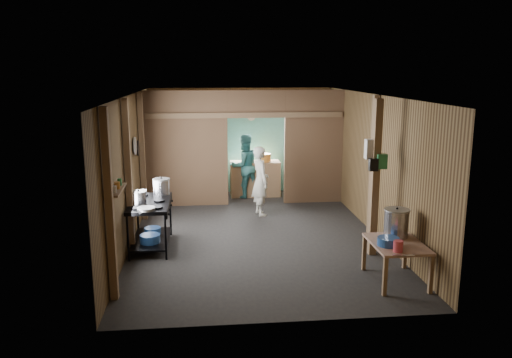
{
  "coord_description": "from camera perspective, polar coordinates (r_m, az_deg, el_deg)",
  "views": [
    {
      "loc": [
        -0.93,
        -9.23,
        3.07
      ],
      "look_at": [
        0.0,
        -0.2,
        1.1
      ],
      "focal_mm": 35.9,
      "sensor_mm": 36.0,
      "label": 1
    }
  ],
  "objects": [
    {
      "name": "jar_white",
      "position": [
        7.17,
        -15.53,
        -1.13
      ],
      "size": [
        0.07,
        0.07,
        0.1
      ],
      "primitive_type": "cylinder",
      "color": "beige",
      "rests_on": "wall_shelf"
    },
    {
      "name": "jar_yellow",
      "position": [
        7.41,
        -15.21,
        -0.69
      ],
      "size": [
        0.08,
        0.08,
        0.1
      ],
      "primitive_type": "cylinder",
      "color": "#B9752A",
      "rests_on": "wall_shelf"
    },
    {
      "name": "cook",
      "position": [
        10.82,
        0.5,
        -0.21
      ],
      "size": [
        0.47,
        0.61,
        1.48
      ],
      "primitive_type": "imported",
      "rotation": [
        0.0,
        0.0,
        1.8
      ],
      "color": "beige",
      "rests_on": "floor"
    },
    {
      "name": "stock_pot",
      "position": [
        7.95,
        15.36,
        -4.82
      ],
      "size": [
        0.5,
        0.5,
        0.45
      ],
      "primitive_type": null,
      "rotation": [
        0.0,
        0.0,
        -0.4
      ],
      "color": "#B6B6C2",
      "rests_on": "prep_table"
    },
    {
      "name": "turquoise_panel",
      "position": [
        12.84,
        -1.66,
        4.08
      ],
      "size": [
        4.4,
        0.06,
        2.5
      ],
      "primitive_type": "cube",
      "color": "#63B7B7",
      "rests_on": "wall_back"
    },
    {
      "name": "ceiling",
      "position": [
        9.29,
        -0.13,
        9.34
      ],
      "size": [
        4.5,
        7.0,
        0.0
      ],
      "primitive_type": "cube",
      "color": "#38352F",
      "rests_on": "ground"
    },
    {
      "name": "partition_left",
      "position": [
        11.58,
        -7.77,
        3.33
      ],
      "size": [
        1.85,
        0.1,
        2.6
      ],
      "primitive_type": "cube",
      "color": "brown",
      "rests_on": "floor"
    },
    {
      "name": "post_left_c",
      "position": [
        10.66,
        -12.54,
        2.38
      ],
      "size": [
        0.1,
        0.12,
        2.6
      ],
      "primitive_type": "cube",
      "color": "brown",
      "rests_on": "floor"
    },
    {
      "name": "blue_tub_front",
      "position": [
        8.95,
        -11.74,
        -6.51
      ],
      "size": [
        0.34,
        0.34,
        0.14
      ],
      "primitive_type": "cylinder",
      "color": "navy",
      "rests_on": "gas_range"
    },
    {
      "name": "yellow_tub",
      "position": [
        12.45,
        0.89,
        2.41
      ],
      "size": [
        0.34,
        0.34,
        0.19
      ],
      "primitive_type": "cylinder",
      "color": "#B9752A",
      "rests_on": "back_counter"
    },
    {
      "name": "pink_bucket",
      "position": [
        7.36,
        15.56,
        -7.23
      ],
      "size": [
        0.15,
        0.15,
        0.16
      ],
      "primitive_type": "cylinder",
      "rotation": [
        0.0,
        0.0,
        0.18
      ],
      "color": "#B93942",
      "rests_on": "prep_table"
    },
    {
      "name": "bag_black",
      "position": [
        8.44,
        12.95,
        1.56
      ],
      "size": [
        0.14,
        0.1,
        0.2
      ],
      "primitive_type": "cube",
      "color": "black",
      "rests_on": "post_free"
    },
    {
      "name": "bag_white",
      "position": [
        8.56,
        12.81,
        3.27
      ],
      "size": [
        0.22,
        0.15,
        0.32
      ],
      "primitive_type": "cube",
      "color": "beige",
      "rests_on": "post_free"
    },
    {
      "name": "worker_back",
      "position": [
        12.32,
        -1.32,
        1.46
      ],
      "size": [
        0.91,
        0.82,
        1.53
      ],
      "primitive_type": "imported",
      "rotation": [
        0.0,
        0.0,
        3.53
      ],
      "color": "teal",
      "rests_on": "floor"
    },
    {
      "name": "blue_tub_back",
      "position": [
        9.39,
        -11.46,
        -5.68
      ],
      "size": [
        0.3,
        0.3,
        0.12
      ],
      "primitive_type": "cylinder",
      "color": "navy",
      "rests_on": "gas_range"
    },
    {
      "name": "knife",
      "position": [
        7.26,
        16.12,
        -8.16
      ],
      "size": [
        0.3,
        0.07,
        0.01
      ],
      "primitive_type": "cube",
      "rotation": [
        0.0,
        0.0,
        -0.13
      ],
      "color": "#B6B6C2",
      "rests_on": "prep_table"
    },
    {
      "name": "wall_clock",
      "position": [
        12.74,
        -0.54,
        6.96
      ],
      "size": [
        0.2,
        0.03,
        0.2
      ],
      "primitive_type": "cylinder",
      "rotation": [
        1.57,
        0.0,
        0.0
      ],
      "color": "beige",
      "rests_on": "wall_back"
    },
    {
      "name": "floor",
      "position": [
        9.77,
        -0.12,
        -6.07
      ],
      "size": [
        4.5,
        7.0,
        0.0
      ],
      "primitive_type": "cube",
      "color": "black",
      "rests_on": "ground"
    },
    {
      "name": "wall_front",
      "position": [
        6.07,
        3.19,
        -4.71
      ],
      "size": [
        4.5,
        0.0,
        2.6
      ],
      "primitive_type": "cube",
      "color": "brown",
      "rests_on": "ground"
    },
    {
      "name": "pan_lid_small",
      "position": [
        10.23,
        -13.02,
        3.38
      ],
      "size": [
        0.03,
        0.3,
        0.3
      ],
      "primitive_type": "cylinder",
      "rotation": [
        0.0,
        1.57,
        0.0
      ],
      "color": "black",
      "rests_on": "wall_left"
    },
    {
      "name": "stove_saucepan",
      "position": [
        9.5,
        -12.49,
        -1.46
      ],
      "size": [
        0.16,
        0.16,
        0.09
      ],
      "primitive_type": "cylinder",
      "rotation": [
        0.0,
        0.0,
        -0.11
      ],
      "color": "#B6B6C2",
      "rests_on": "gas_range"
    },
    {
      "name": "wall_left",
      "position": [
        9.49,
        -13.77,
        1.14
      ],
      "size": [
        0.0,
        7.0,
        2.6
      ],
      "primitive_type": "cube",
      "color": "brown",
      "rests_on": "ground"
    },
    {
      "name": "prep_table",
      "position": [
        7.85,
        15.31,
        -8.9
      ],
      "size": [
        0.73,
        1.0,
        0.59
      ],
      "primitive_type": null,
      "color": "tan",
      "rests_on": "floor"
    },
    {
      "name": "gas_range",
      "position": [
        9.1,
        -11.65,
        -5.0
      ],
      "size": [
        0.72,
        1.39,
        0.82
      ],
      "primitive_type": null,
      "color": "black",
      "rests_on": "floor"
    },
    {
      "name": "post_right",
      "position": [
        9.71,
        12.9,
        1.43
      ],
      "size": [
        0.1,
        0.12,
        2.6
      ],
      "primitive_type": "cube",
      "color": "brown",
      "rests_on": "floor"
    },
    {
      "name": "partition_right",
      "position": [
        11.84,
        6.43,
        3.56
      ],
      "size": [
        1.35,
        0.1,
        2.6
      ],
      "primitive_type": "cube",
      "color": "brown",
      "rests_on": "floor"
    },
    {
      "name": "wall_back",
      "position": [
        12.89,
        -1.68,
        4.33
      ],
      "size": [
        4.5,
        0.0,
        2.6
      ],
      "primitive_type": "cube",
      "color": "brown",
      "rests_on": "ground"
    },
    {
      "name": "cross_beam",
      "position": [
        11.47,
        -1.21,
        7.13
      ],
      "size": [
        4.4,
        0.12,
        0.12
      ],
      "primitive_type": "cube",
      "color": "brown",
      "rests_on": "wall_left"
    },
    {
      "name": "wall_shelf",
      "position": [
        7.43,
        -15.19,
        -1.18
      ],
      "size": [
        0.14,
        0.8,
        0.03
      ],
      "primitive_type": "cube",
      "color": "brown",
      "rests_on": "wall_left"
    },
    {
      "name": "post_left_a",
      "position": [
        6.98,
        -16.03,
        -2.93
      ],
      "size": [
        0.1,
        0.12,
        2.6
      ],
      "primitive_type": "cube",
      "color": "brown",
      "rests_on": "floor"
    },
    {
      "name": "jar_green",
      "position": [
        7.63,
        -14.95,
        -0.32
      ],
      "size": [
        0.06,
        0.06,
        0.1
      ],
      "primitive_type": "cylinder",
      "color": "#277B43",
      "rests_on": "wall_shelf"
    },
    {
      "name": "stove_pot_large",
      "position": [
        9.41,
        -10.48,
        -0.91
      ],
      "size": [
        0.37,
        0.37,
        0.32
      ],
      "primitive_type": null,
      "rotation": [
        0.0,
        0.0,
        -0.19
      ],
      "color": "#B6B6C2",
      "rests_on": "gas_range"
    },
    {
      "name": "pan_lid_big",
      "position": [
        9.82,
        -13.33,
        3.6
      ],
      "size": [
        0.03,
        0.34,
        0.34
      ],
      "primitive_type": "cylinder",
      "rotation": [
        0.0,
        1.57,
        0.0
      ],
      "color": "#949495",
      "rests_on": "wall_left"
    },
    {
      "name": "wall_right",
      "position": [
        9.92,
        12.92,
        1.65
      ],
      "size": [
        0.0,
        7.0,
        2.6
      ],
      "primitive_type": "cube",
      "color": "brown",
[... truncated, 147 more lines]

